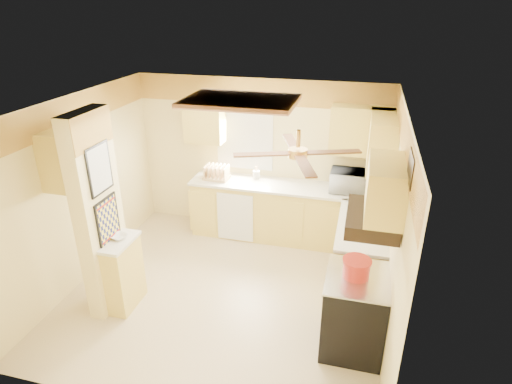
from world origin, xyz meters
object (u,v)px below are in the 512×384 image
(dutch_oven, at_px, (356,268))
(stove, at_px, (354,311))
(bowl, at_px, (119,237))
(kettle, at_px, (365,226))
(microwave, at_px, (350,181))

(dutch_oven, bearing_deg, stove, -25.35)
(stove, bearing_deg, dutch_oven, 154.65)
(stove, xyz_separation_m, bowl, (-2.82, 0.05, 0.50))
(bowl, bearing_deg, kettle, 16.49)
(microwave, distance_m, bowl, 3.36)
(microwave, bearing_deg, stove, 96.29)
(microwave, bearing_deg, dutch_oven, 95.63)
(stove, relative_size, bowl, 4.81)
(bowl, bearing_deg, stove, -0.96)
(dutch_oven, height_order, kettle, kettle)
(stove, bearing_deg, kettle, 87.33)
(stove, distance_m, bowl, 2.87)
(bowl, relative_size, kettle, 0.76)
(kettle, bearing_deg, bowl, -163.51)
(dutch_oven, xyz_separation_m, kettle, (0.07, 0.88, 0.04))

